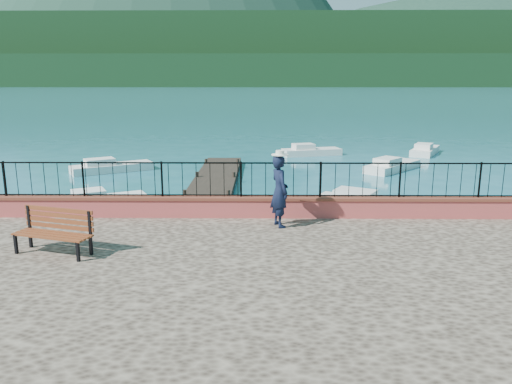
{
  "coord_description": "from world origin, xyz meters",
  "views": [
    {
      "loc": [
        0.29,
        -9.85,
        5.02
      ],
      "look_at": [
        0.14,
        2.0,
        2.3
      ],
      "focal_mm": 35.0,
      "sensor_mm": 36.0,
      "label": 1
    }
  ],
  "objects_px": {
    "boat_1": "(371,201)",
    "boat_3": "(112,164)",
    "boat_2": "(393,163)",
    "person": "(280,191)",
    "park_bench": "(54,241)",
    "boat_0": "(103,198)",
    "boat_4": "(312,149)",
    "boat_5": "(425,148)"
  },
  "relations": [
    {
      "from": "boat_0",
      "to": "boat_2",
      "type": "distance_m",
      "value": 15.92
    },
    {
      "from": "boat_5",
      "to": "boat_4",
      "type": "bearing_deg",
      "value": 121.93
    },
    {
      "from": "park_bench",
      "to": "boat_0",
      "type": "xyz_separation_m",
      "value": [
        -1.69,
        8.54,
        -1.1
      ]
    },
    {
      "from": "boat_1",
      "to": "boat_5",
      "type": "xyz_separation_m",
      "value": [
        6.8,
        14.94,
        0.0
      ]
    },
    {
      "from": "boat_0",
      "to": "boat_3",
      "type": "distance_m",
      "value": 8.04
    },
    {
      "from": "boat_3",
      "to": "boat_4",
      "type": "relative_size",
      "value": 1.12
    },
    {
      "from": "boat_0",
      "to": "boat_4",
      "type": "distance_m",
      "value": 16.94
    },
    {
      "from": "boat_0",
      "to": "boat_3",
      "type": "bearing_deg",
      "value": 76.2
    },
    {
      "from": "boat_1",
      "to": "boat_3",
      "type": "height_order",
      "value": "same"
    },
    {
      "from": "park_bench",
      "to": "boat_2",
      "type": "bearing_deg",
      "value": 72.02
    },
    {
      "from": "person",
      "to": "boat_3",
      "type": "relative_size",
      "value": 0.44
    },
    {
      "from": "park_bench",
      "to": "person",
      "type": "xyz_separation_m",
      "value": [
        5.06,
        2.17,
        0.65
      ]
    },
    {
      "from": "boat_0",
      "to": "boat_1",
      "type": "bearing_deg",
      "value": -29.84
    },
    {
      "from": "boat_3",
      "to": "boat_4",
      "type": "height_order",
      "value": "same"
    },
    {
      "from": "person",
      "to": "boat_0",
      "type": "xyz_separation_m",
      "value": [
        -6.74,
        6.37,
        -1.75
      ]
    },
    {
      "from": "boat_4",
      "to": "boat_2",
      "type": "bearing_deg",
      "value": -70.13
    },
    {
      "from": "park_bench",
      "to": "boat_4",
      "type": "relative_size",
      "value": 0.49
    },
    {
      "from": "boat_1",
      "to": "boat_4",
      "type": "distance_m",
      "value": 14.39
    },
    {
      "from": "boat_0",
      "to": "person",
      "type": "bearing_deg",
      "value": -71.03
    },
    {
      "from": "person",
      "to": "boat_4",
      "type": "relative_size",
      "value": 0.49
    },
    {
      "from": "park_bench",
      "to": "boat_1",
      "type": "xyz_separation_m",
      "value": [
        8.79,
        8.14,
        -1.1
      ]
    },
    {
      "from": "boat_2",
      "to": "boat_4",
      "type": "relative_size",
      "value": 1.07
    },
    {
      "from": "person",
      "to": "boat_1",
      "type": "distance_m",
      "value": 7.25
    },
    {
      "from": "park_bench",
      "to": "boat_1",
      "type": "bearing_deg",
      "value": 59.84
    },
    {
      "from": "boat_1",
      "to": "boat_2",
      "type": "xyz_separation_m",
      "value": [
        3.06,
        8.78,
        0.0
      ]
    },
    {
      "from": "boat_2",
      "to": "person",
      "type": "bearing_deg",
      "value": -162.48
    },
    {
      "from": "boat_3",
      "to": "boat_2",
      "type": "bearing_deg",
      "value": -28.93
    },
    {
      "from": "boat_0",
      "to": "boat_4",
      "type": "relative_size",
      "value": 0.89
    },
    {
      "from": "boat_2",
      "to": "boat_4",
      "type": "xyz_separation_m",
      "value": [
        -3.96,
        5.58,
        0.0
      ]
    },
    {
      "from": "person",
      "to": "boat_5",
      "type": "relative_size",
      "value": 0.49
    },
    {
      "from": "boat_1",
      "to": "boat_4",
      "type": "relative_size",
      "value": 1.11
    },
    {
      "from": "park_bench",
      "to": "boat_1",
      "type": "distance_m",
      "value": 12.03
    },
    {
      "from": "boat_1",
      "to": "boat_0",
      "type": "bearing_deg",
      "value": -152.45
    },
    {
      "from": "boat_4",
      "to": "boat_5",
      "type": "xyz_separation_m",
      "value": [
        7.7,
        0.57,
        0.0
      ]
    },
    {
      "from": "park_bench",
      "to": "boat_3",
      "type": "xyz_separation_m",
      "value": [
        -3.61,
        16.34,
        -1.1
      ]
    },
    {
      "from": "park_bench",
      "to": "boat_3",
      "type": "bearing_deg",
      "value": 119.48
    },
    {
      "from": "boat_1",
      "to": "boat_2",
      "type": "bearing_deg",
      "value": 100.48
    },
    {
      "from": "park_bench",
      "to": "boat_0",
      "type": "height_order",
      "value": "park_bench"
    },
    {
      "from": "person",
      "to": "boat_1",
      "type": "relative_size",
      "value": 0.44
    },
    {
      "from": "boat_0",
      "to": "boat_2",
      "type": "xyz_separation_m",
      "value": [
        13.54,
        8.39,
        0.0
      ]
    },
    {
      "from": "boat_0",
      "to": "boat_5",
      "type": "distance_m",
      "value": 22.58
    },
    {
      "from": "boat_0",
      "to": "boat_2",
      "type": "bearing_deg",
      "value": 4.11
    }
  ]
}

